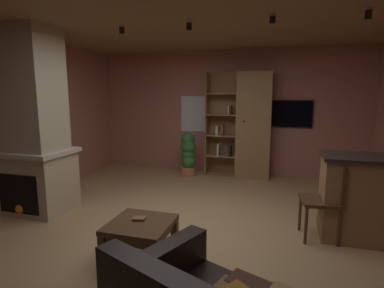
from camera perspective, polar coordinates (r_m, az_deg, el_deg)
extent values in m
cube|color=tan|center=(4.01, -1.67, -16.05)|extent=(5.66, 6.09, 0.02)
cube|color=#AD7060|center=(6.62, 6.55, 5.83)|extent=(5.78, 0.06, 2.61)
cube|color=#8E6B47|center=(3.73, -1.88, 23.47)|extent=(5.66, 6.09, 0.02)
cube|color=white|center=(6.75, 0.64, 5.65)|extent=(0.65, 0.01, 0.77)
cube|color=#BCAD8E|center=(5.07, -26.83, -6.35)|extent=(0.93, 0.72, 0.85)
cube|color=#BCAD8E|center=(4.90, -27.97, 8.53)|extent=(0.79, 0.61, 1.76)
cube|color=beige|center=(4.97, -27.22, -1.29)|extent=(1.01, 0.80, 0.06)
cube|color=black|center=(4.87, -29.41, -8.05)|extent=(0.65, 0.08, 0.55)
sphere|color=orange|center=(4.92, -29.29, -10.47)|extent=(0.14, 0.14, 0.14)
cube|color=#997047|center=(6.29, 11.44, 3.34)|extent=(0.68, 0.38, 2.13)
cube|color=#997047|center=(6.56, 5.85, 3.71)|extent=(0.63, 0.02, 2.13)
cube|color=#997047|center=(6.44, 2.89, 3.65)|extent=(0.02, 0.38, 2.13)
sphere|color=black|center=(6.09, 9.70, 4.21)|extent=(0.04, 0.04, 0.04)
cube|color=#997047|center=(6.57, 5.41, -5.64)|extent=(0.63, 0.38, 0.02)
cube|color=#997047|center=(6.48, 5.47, -2.08)|extent=(0.63, 0.38, 0.02)
cube|color=#997047|center=(6.41, 5.53, 1.66)|extent=(0.63, 0.38, 0.02)
cube|color=#997047|center=(6.36, 5.59, 5.47)|extent=(0.63, 0.38, 0.02)
cube|color=#997047|center=(6.35, 5.65, 9.32)|extent=(0.63, 0.38, 0.02)
cube|color=brown|center=(6.33, 5.79, 2.69)|extent=(0.03, 0.23, 0.23)
cube|color=beige|center=(6.35, 4.80, 2.57)|extent=(0.04, 0.23, 0.19)
cube|color=beige|center=(6.27, 7.11, 6.26)|extent=(0.05, 0.23, 0.17)
cube|color=brown|center=(6.27, 7.27, 6.33)|extent=(0.04, 0.23, 0.19)
cube|color=black|center=(6.37, 7.09, -1.25)|extent=(0.05, 0.23, 0.21)
cube|color=beige|center=(6.40, 5.01, -1.03)|extent=(0.03, 0.23, 0.24)
sphere|color=beige|center=(6.41, 5.13, 2.12)|extent=(0.10, 0.10, 0.10)
cube|color=#4C331E|center=(3.30, -9.61, -14.56)|extent=(0.63, 0.63, 0.05)
cube|color=#4C331E|center=(3.32, -9.58, -15.58)|extent=(0.57, 0.57, 0.08)
cube|color=#4C331E|center=(3.30, -16.27, -18.76)|extent=(0.07, 0.07, 0.36)
cube|color=#4C331E|center=(3.06, -6.94, -20.76)|extent=(0.07, 0.07, 0.36)
cube|color=#4C331E|center=(3.72, -11.56, -15.17)|extent=(0.07, 0.07, 0.36)
cube|color=#4C331E|center=(3.52, -3.25, -16.50)|extent=(0.07, 0.07, 0.36)
cube|color=brown|center=(3.34, -9.85, -13.55)|extent=(0.15, 0.12, 0.03)
cube|color=#4C331E|center=(3.96, 22.75, -9.81)|extent=(0.47, 0.47, 0.04)
cube|color=#4C331E|center=(3.94, 25.67, -6.45)|extent=(0.09, 0.40, 0.44)
cylinder|color=#4C331E|center=(4.16, 19.49, -12.03)|extent=(0.04, 0.04, 0.46)
cylinder|color=#4C331E|center=(3.84, 20.49, -13.97)|extent=(0.04, 0.04, 0.46)
cylinder|color=#4C331E|center=(4.25, 24.38, -11.92)|extent=(0.04, 0.04, 0.46)
cylinder|color=#4C331E|center=(3.93, 25.79, -13.78)|extent=(0.04, 0.04, 0.46)
cylinder|color=#B77051|center=(6.45, -0.77, -5.09)|extent=(0.31, 0.31, 0.19)
sphere|color=#2D6B33|center=(6.37, -0.63, -3.39)|extent=(0.27, 0.27, 0.27)
sphere|color=#2D6B33|center=(6.37, -0.75, -1.98)|extent=(0.28, 0.28, 0.28)
sphere|color=#2D6B33|center=(6.34, -0.68, -0.52)|extent=(0.31, 0.31, 0.31)
sphere|color=#2D6B33|center=(6.33, -0.79, 0.94)|extent=(0.28, 0.28, 0.28)
cube|color=black|center=(6.47, 17.35, 5.42)|extent=(0.96, 0.05, 0.54)
cube|color=black|center=(6.44, 17.35, 5.40)|extent=(0.92, 0.01, 0.50)
cylinder|color=black|center=(5.05, -24.17, 18.04)|extent=(0.07, 0.07, 0.09)
cylinder|color=black|center=(4.44, -12.94, 19.92)|extent=(0.07, 0.07, 0.09)
cylinder|color=black|center=(4.11, -0.56, 21.03)|extent=(0.07, 0.07, 0.09)
cylinder|color=black|center=(3.89, 14.79, 21.38)|extent=(0.07, 0.07, 0.09)
cylinder|color=black|center=(3.99, 30.03, 20.15)|extent=(0.07, 0.07, 0.09)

